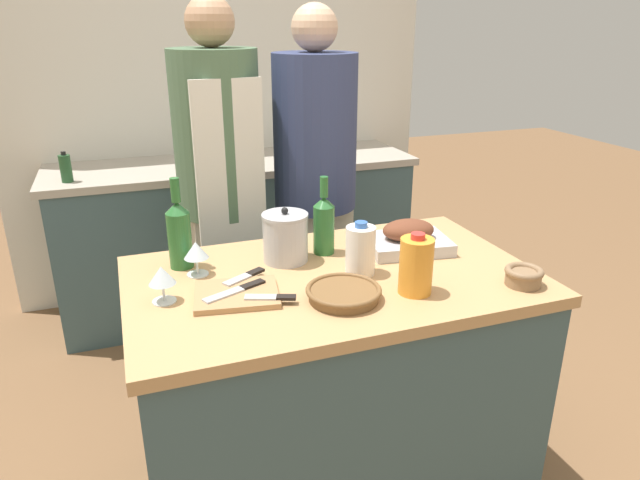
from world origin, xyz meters
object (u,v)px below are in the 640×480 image
object	(u,v)px
wine_bottle_dark	(324,223)
juice_jug	(416,266)
roasting_pan	(408,238)
knife_paring	(246,276)
cutting_board	(236,294)
wicker_basket	(344,293)
condiment_bottle_tall	(229,147)
mixing_bowl	(524,276)
stock_pot	(285,237)
wine_glass_right	(196,251)
knife_bread	(272,297)
milk_jug	(360,250)
condiment_bottle_short	(66,168)
wine_glass_left	(162,277)
person_cook_guest	(315,181)
person_cook_aproned	(221,185)
wine_bottle_green	(179,233)
knife_chef	(237,290)

from	to	relation	value
wine_bottle_dark	juice_jug	bearing A→B (deg)	-68.95
roasting_pan	knife_paring	size ratio (longest dim) A/B	2.11
cutting_board	wine_bottle_dark	world-z (taller)	wine_bottle_dark
wicker_basket	condiment_bottle_tall	world-z (taller)	condiment_bottle_tall
mixing_bowl	stock_pot	bearing A→B (deg)	145.73
wine_glass_right	condiment_bottle_tall	distance (m)	1.52
cutting_board	wine_bottle_dark	bearing A→B (deg)	33.33
wicker_basket	knife_bread	bearing A→B (deg)	167.81
knife_paring	milk_jug	bearing A→B (deg)	-9.48
cutting_board	condiment_bottle_short	distance (m)	1.57
wine_glass_left	condiment_bottle_short	bearing A→B (deg)	103.06
roasting_pan	cutting_board	size ratio (longest dim) A/B	1.13
milk_jug	knife_paring	distance (m)	0.38
wine_glass_right	knife_paring	xyz separation A→B (m)	(0.14, -0.11, -0.06)
condiment_bottle_short	knife_paring	bearing A→B (deg)	-66.74
stock_pot	knife_bread	xyz separation A→B (m)	(-0.13, -0.30, -0.07)
milk_jug	person_cook_guest	bearing A→B (deg)	80.68
knife_bread	milk_jug	bearing A→B (deg)	18.60
knife_paring	person_cook_aproned	world-z (taller)	person_cook_aproned
roasting_pan	knife_paring	bearing A→B (deg)	-173.44
stock_pot	wicker_basket	bearing A→B (deg)	-77.15
condiment_bottle_tall	wine_bottle_green	bearing A→B (deg)	-107.62
roasting_pan	condiment_bottle_short	world-z (taller)	condiment_bottle_short
mixing_bowl	juice_jug	distance (m)	0.36
stock_pot	wine_glass_right	distance (m)	0.31
wine_bottle_dark	knife_bread	bearing A→B (deg)	-131.00
condiment_bottle_short	person_cook_guest	xyz separation A→B (m)	(1.10, -0.59, -0.02)
stock_pot	knife_paring	xyz separation A→B (m)	(-0.17, -0.13, -0.07)
milk_jug	knife_bread	size ratio (longest dim) A/B	1.19
knife_bread	wicker_basket	bearing A→B (deg)	-12.19
mixing_bowl	wine_glass_left	distance (m)	1.12
knife_chef	wine_glass_right	bearing A→B (deg)	114.11
person_cook_guest	wine_bottle_dark	bearing A→B (deg)	-123.82
wine_bottle_dark	mixing_bowl	bearing A→B (deg)	-42.92
mixing_bowl	person_cook_guest	distance (m)	1.15
stock_pot	milk_jug	bearing A→B (deg)	-43.31
wine_glass_left	wicker_basket	bearing A→B (deg)	-18.13
wine_glass_right	person_cook_guest	distance (m)	0.94
juice_jug	person_cook_guest	size ratio (longest dim) A/B	0.11
cutting_board	knife_paring	bearing A→B (deg)	62.07
milk_jug	condiment_bottle_short	distance (m)	1.73
milk_jug	knife_paring	bearing A→B (deg)	170.52
wicker_basket	wine_glass_right	xyz separation A→B (m)	(-0.39, 0.33, 0.06)
milk_jug	wine_bottle_dark	distance (m)	0.22
knife_bread	person_cook_aproned	distance (m)	0.99
wine_glass_right	knife_paring	distance (m)	0.19
wine_bottle_green	knife_paring	size ratio (longest dim) A/B	2.06
knife_bread	condiment_bottle_short	world-z (taller)	condiment_bottle_short
roasting_pan	knife_bread	world-z (taller)	roasting_pan
juice_jug	knife_chef	bearing A→B (deg)	163.19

